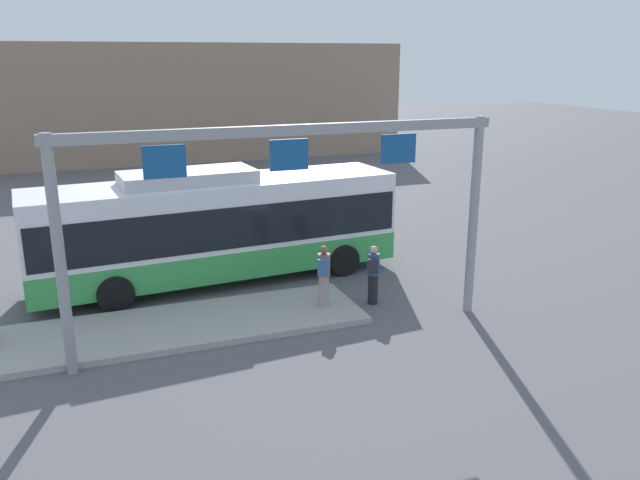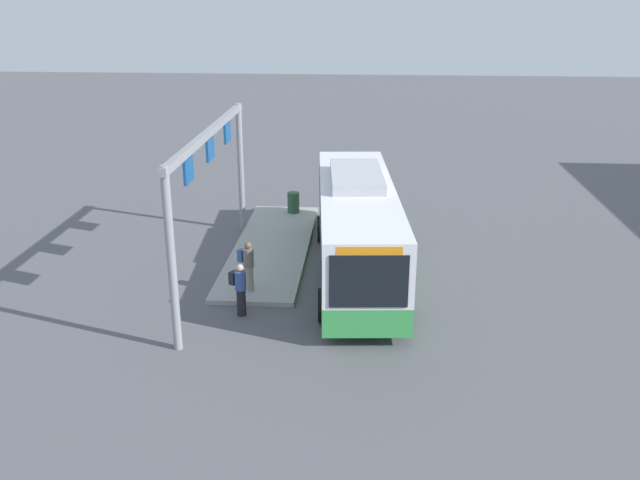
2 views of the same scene
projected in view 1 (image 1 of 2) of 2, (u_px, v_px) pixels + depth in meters
ground_plane at (220, 280)px, 19.75m from camera, size 120.00×120.00×0.00m
platform_curb at (167, 328)px, 16.09m from camera, size 10.00×2.80×0.16m
bus_main at (217, 223)px, 19.25m from camera, size 11.08×3.38×3.46m
person_boarding at (373, 273)px, 17.63m from camera, size 0.51×0.60×1.67m
person_waiting_near at (324, 274)px, 17.08m from camera, size 0.50×0.60×1.67m
platform_sign_gantry at (289, 185)px, 14.64m from camera, size 10.43×0.24×5.20m
station_building at (164, 101)px, 43.08m from camera, size 31.15×8.00×7.41m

